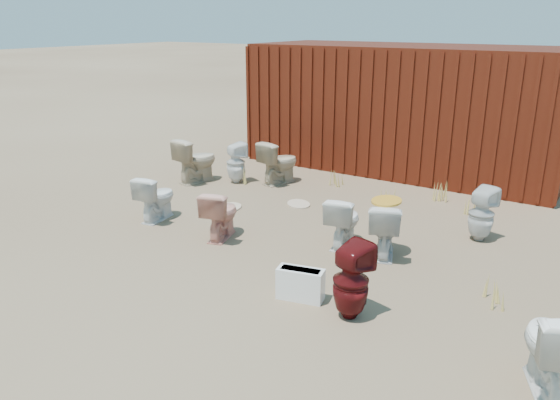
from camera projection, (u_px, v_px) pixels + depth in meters
The scene contains 22 objects.
ground at pixel (255, 252), 7.06m from camera, with size 100.00×100.00×0.00m, color brown.
shipping_container at pixel (406, 108), 10.82m from camera, with size 6.00×2.40×2.40m, color #4D130C.
toilet_front_a at pixel (156, 197), 8.13m from camera, with size 0.39×0.68×0.69m, color white.
toilet_front_pink at pixel (221, 214), 7.45m from camera, with size 0.38×0.67×0.69m, color #E29683.
toilet_front_c at pixel (343, 221), 7.19m from camera, with size 0.38×0.67×0.69m, color white.
toilet_front_maroon at pixel (351, 281), 5.41m from camera, with size 0.36×0.37×0.80m, color #550E0F.
toilet_front_e at pixel (554, 349), 4.30m from camera, with size 0.45×0.79×0.80m, color white.
toilet_back_a at pixel (236, 163), 9.98m from camera, with size 0.34×0.34×0.75m, color white.
toilet_back_beige_left at pixel (196, 160), 10.02m from camera, with size 0.46×0.80×0.82m, color beige.
toilet_back_beige_right at pixel (279, 162), 9.94m from camera, with size 0.44×0.77×0.79m, color #C1AF8D.
toilet_back_yellowlid at pixel (385, 229), 6.88m from camera, with size 0.40×0.70×0.72m, color silver.
toilet_back_e at pixel (482, 214), 7.35m from camera, with size 0.34×0.34×0.75m, color silver.
yellow_lid at pixel (387, 201), 6.77m from camera, with size 0.36×0.45×0.03m, color gold.
loose_tank at pixel (300, 284), 5.84m from camera, with size 0.50×0.20×0.35m, color white.
loose_lid_near at pixel (229, 208), 8.71m from camera, with size 0.38×0.49×0.02m, color beige.
loose_lid_far at pixel (299, 204), 8.87m from camera, with size 0.36×0.47×0.02m, color beige.
weed_clump_a at pixel (245, 174), 10.05m from camera, with size 0.36×0.36×0.32m, color tan.
weed_clump_b at pixel (388, 195), 8.90m from camera, with size 0.32×0.32×0.30m, color tan.
weed_clump_c at pixel (474, 205), 8.42m from camera, with size 0.36×0.36×0.29m, color tan.
weed_clump_d at pixel (340, 178), 9.87m from camera, with size 0.30×0.30×0.28m, color tan.
weed_clump_e at pixel (441, 190), 9.11m from camera, with size 0.34×0.34×0.32m, color tan.
weed_clump_f at pixel (496, 292), 5.75m from camera, with size 0.28×0.28×0.28m, color tan.
Camera 1 is at (3.81, -5.26, 2.87)m, focal length 35.00 mm.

